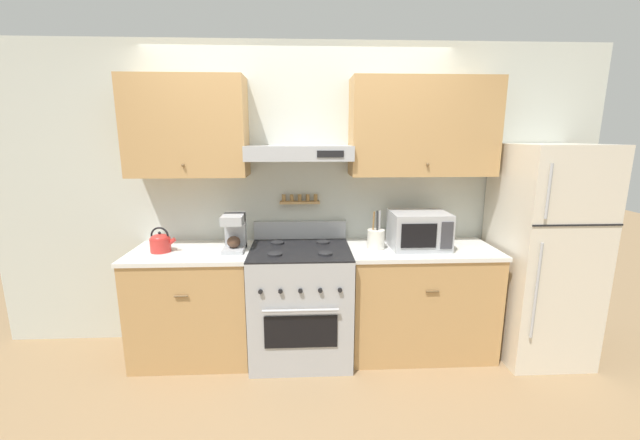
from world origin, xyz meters
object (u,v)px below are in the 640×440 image
object	(u,v)px
stove_range	(301,302)
tea_kettle	(160,242)
utensil_crock	(376,239)
microwave	(419,230)
refrigerator	(541,252)
coffee_maker	(234,231)

from	to	relation	value
stove_range	tea_kettle	bearing A→B (deg)	179.24
stove_range	utensil_crock	world-z (taller)	utensil_crock
microwave	utensil_crock	bearing A→B (deg)	-177.10
microwave	utensil_crock	world-z (taller)	utensil_crock
stove_range	refrigerator	xyz separation A→B (m)	(1.96, -0.03, 0.40)
tea_kettle	refrigerator	bearing A→B (deg)	-0.87
refrigerator	coffee_maker	world-z (taller)	refrigerator
tea_kettle	microwave	distance (m)	2.05
stove_range	utensil_crock	distance (m)	0.80
stove_range	refrigerator	world-z (taller)	refrigerator
stove_range	refrigerator	size ratio (longest dim) A/B	0.62
microwave	coffee_maker	bearing A→B (deg)	179.39
stove_range	utensil_crock	size ratio (longest dim) A/B	3.44
coffee_maker	microwave	distance (m)	1.48
stove_range	coffee_maker	world-z (taller)	coffee_maker
tea_kettle	coffee_maker	size ratio (longest dim) A/B	0.69
refrigerator	microwave	world-z (taller)	refrigerator
utensil_crock	microwave	bearing A→B (deg)	2.90
stove_range	tea_kettle	xyz separation A→B (m)	(-1.09, 0.01, 0.52)
refrigerator	stove_range	bearing A→B (deg)	179.08
tea_kettle	utensil_crock	world-z (taller)	utensil_crock
refrigerator	coffee_maker	bearing A→B (deg)	178.16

